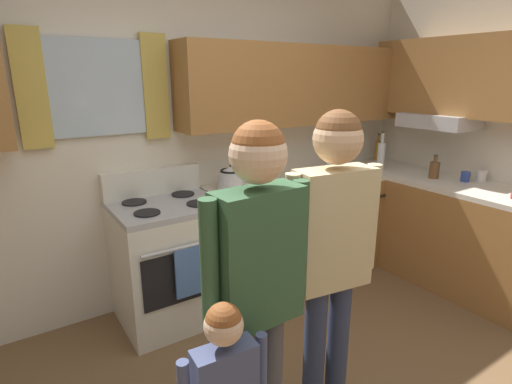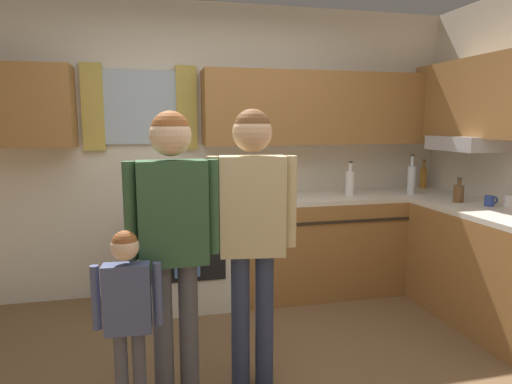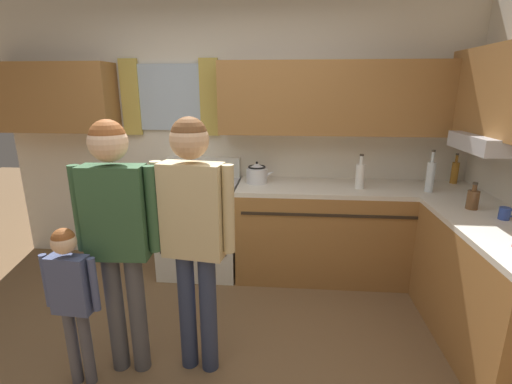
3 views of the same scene
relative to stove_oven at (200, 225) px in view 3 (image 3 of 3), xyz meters
The scene contains 12 objects.
back_wall_unit 1.07m from the stove_oven, 40.05° to the left, with size 4.60×0.42×2.60m.
kitchen_counter_run 1.82m from the stove_oven, 12.15° to the right, with size 2.18×1.98×0.90m.
stove_oven is the anchor object (origin of this frame).
bottle_oil_amber 2.49m from the stove_oven, ahead, with size 0.06×0.06×0.29m.
bottle_tall_clear 2.16m from the stove_oven, ahead, with size 0.07×0.07×0.37m.
bottle_squat_brown 2.36m from the stove_oven, 14.86° to the right, with size 0.08×0.08×0.21m.
bottle_milk_white 1.60m from the stove_oven, ahead, with size 0.08×0.08×0.31m.
mug_cobalt_blue 2.53m from the stove_oven, 19.03° to the right, with size 0.11×0.07×0.08m.
stovetop_kettle 0.77m from the stove_oven, ahead, with size 0.27×0.20×0.21m.
adult_holding_child 1.50m from the stove_oven, 96.12° to the right, with size 0.50×0.22×1.61m.
adult_in_plaid 1.48m from the stove_oven, 77.53° to the right, with size 0.50×0.22×1.63m.
small_child 1.60m from the stove_oven, 104.25° to the right, with size 0.34×0.14×1.03m.
Camera 3 is at (0.57, -1.79, 1.78)m, focal length 25.79 mm.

